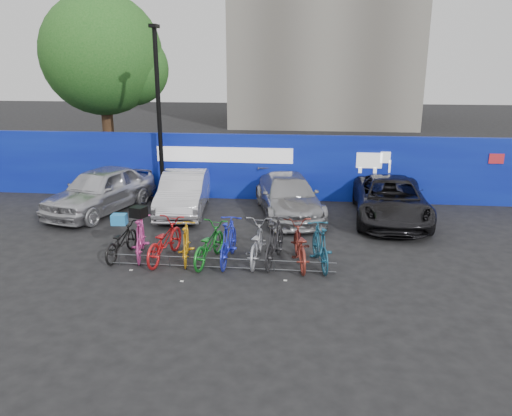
# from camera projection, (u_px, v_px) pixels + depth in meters

# --- Properties ---
(ground) EXTENTS (100.00, 100.00, 0.00)m
(ground) POSITION_uv_depth(u_px,v_px,m) (226.00, 260.00, 12.86)
(ground) COLOR black
(ground) RESTS_ON ground
(hoarding) EXTENTS (22.00, 0.18, 2.40)m
(hoarding) POSITION_uv_depth(u_px,v_px,m) (252.00, 167.00, 18.24)
(hoarding) COLOR #0A1592
(hoarding) RESTS_ON ground
(tree) EXTENTS (5.40, 5.20, 7.80)m
(tree) POSITION_uv_depth(u_px,v_px,m) (108.00, 58.00, 21.70)
(tree) COLOR #382314
(tree) RESTS_ON ground
(lamppost) EXTENTS (0.25, 0.50, 6.11)m
(lamppost) POSITION_uv_depth(u_px,v_px,m) (159.00, 110.00, 17.41)
(lamppost) COLOR black
(lamppost) RESTS_ON ground
(bike_rack) EXTENTS (5.60, 0.03, 0.30)m
(bike_rack) POSITION_uv_depth(u_px,v_px,m) (221.00, 263.00, 12.25)
(bike_rack) COLOR #595B60
(bike_rack) RESTS_ON ground
(car_0) EXTENTS (2.99, 4.78, 1.52)m
(car_0) POSITION_uv_depth(u_px,v_px,m) (100.00, 190.00, 16.78)
(car_0) COLOR #B8B9BE
(car_0) RESTS_ON ground
(car_1) EXTENTS (1.83, 4.21, 1.35)m
(car_1) POSITION_uv_depth(u_px,v_px,m) (184.00, 193.00, 16.79)
(car_1) COLOR silver
(car_1) RESTS_ON ground
(car_2) EXTENTS (2.77, 4.78, 1.30)m
(car_2) POSITION_uv_depth(u_px,v_px,m) (288.00, 196.00, 16.44)
(car_2) COLOR #9E9EA2
(car_2) RESTS_ON ground
(car_3) EXTENTS (2.40, 4.88, 1.33)m
(car_3) POSITION_uv_depth(u_px,v_px,m) (391.00, 200.00, 15.95)
(car_3) COLOR black
(car_3) RESTS_ON ground
(bike_0) EXTENTS (0.77, 1.76, 0.89)m
(bike_0) POSITION_uv_depth(u_px,v_px,m) (121.00, 241.00, 12.95)
(bike_0) COLOR black
(bike_0) RESTS_ON ground
(bike_1) EXTENTS (0.93, 1.90, 1.10)m
(bike_1) POSITION_uv_depth(u_px,v_px,m) (140.00, 237.00, 12.91)
(bike_1) COLOR #C73889
(bike_1) RESTS_ON ground
(bike_2) EXTENTS (0.99, 2.06, 1.04)m
(bike_2) POSITION_uv_depth(u_px,v_px,m) (164.00, 241.00, 12.74)
(bike_2) COLOR red
(bike_2) RESTS_ON ground
(bike_3) EXTENTS (0.77, 1.71, 0.99)m
(bike_3) POSITION_uv_depth(u_px,v_px,m) (186.00, 243.00, 12.66)
(bike_3) COLOR orange
(bike_3) RESTS_ON ground
(bike_4) EXTENTS (1.00, 1.97, 0.99)m
(bike_4) POSITION_uv_depth(u_px,v_px,m) (209.00, 244.00, 12.58)
(bike_4) COLOR #157820
(bike_4) RESTS_ON ground
(bike_5) EXTENTS (0.62, 1.93, 1.15)m
(bike_5) POSITION_uv_depth(u_px,v_px,m) (228.00, 241.00, 12.56)
(bike_5) COLOR #1C27B3
(bike_5) RESTS_ON ground
(bike_6) EXTENTS (0.73, 1.95, 1.02)m
(bike_6) POSITION_uv_depth(u_px,v_px,m) (256.00, 242.00, 12.64)
(bike_6) COLOR #9EA0A5
(bike_6) RESTS_ON ground
(bike_7) EXTENTS (0.84, 2.00, 1.17)m
(bike_7) POSITION_uv_depth(u_px,v_px,m) (275.00, 241.00, 12.51)
(bike_7) COLOR black
(bike_7) RESTS_ON ground
(bike_8) EXTENTS (0.97, 2.08, 1.05)m
(bike_8) POSITION_uv_depth(u_px,v_px,m) (299.00, 245.00, 12.44)
(bike_8) COLOR maroon
(bike_8) RESTS_ON ground
(bike_9) EXTENTS (0.84, 1.89, 1.10)m
(bike_9) POSITION_uv_depth(u_px,v_px,m) (320.00, 246.00, 12.32)
(bike_9) COLOR navy
(bike_9) RESTS_ON ground
(cargo_crate) EXTENTS (0.40, 0.31, 0.27)m
(cargo_crate) POSITION_uv_depth(u_px,v_px,m) (119.00, 219.00, 12.78)
(cargo_crate) COLOR #2581C9
(cargo_crate) RESTS_ON bike_0
(cargo_topcase) EXTENTS (0.45, 0.43, 0.27)m
(cargo_topcase) POSITION_uv_depth(u_px,v_px,m) (139.00, 212.00, 12.72)
(cargo_topcase) COLOR black
(cargo_topcase) RESTS_ON bike_1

